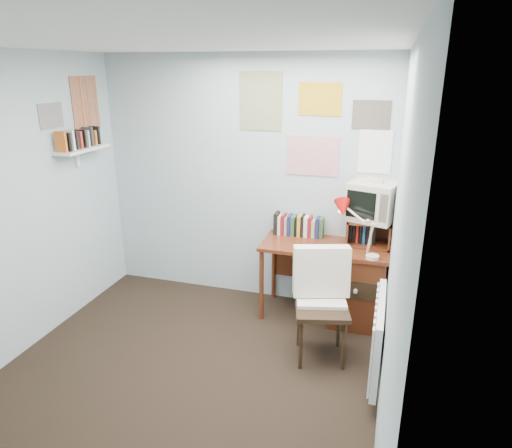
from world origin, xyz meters
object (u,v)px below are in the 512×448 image
at_px(tv_riser, 369,232).
at_px(crt_tv, 373,199).
at_px(desk, 351,282).
at_px(radiator, 378,337).
at_px(wall_shelf, 83,149).
at_px(desk_chair, 322,309).
at_px(desk_lamp, 374,236).

height_order(tv_riser, crt_tv, crt_tv).
relative_size(desk, radiator, 1.50).
distance_m(desk, crt_tv, 0.82).
xyz_separation_m(desk, radiator, (0.29, -0.93, 0.01)).
bearing_deg(crt_tv, wall_shelf, -153.04).
xyz_separation_m(tv_riser, crt_tv, (0.02, 0.02, 0.32)).
bearing_deg(radiator, crt_tv, 98.28).
distance_m(crt_tv, wall_shelf, 2.78).
distance_m(desk, tv_riser, 0.51).
height_order(desk_chair, radiator, desk_chair).
distance_m(desk, radiator, 0.97).
height_order(desk_chair, crt_tv, crt_tv).
bearing_deg(crt_tv, radiator, -65.43).
bearing_deg(desk, tv_riser, 42.96).
bearing_deg(desk, crt_tv, 44.15).
bearing_deg(tv_riser, desk_chair, -110.03).
bearing_deg(desk_chair, wall_shelf, 158.14).
height_order(desk, radiator, desk).
bearing_deg(tv_riser, radiator, -80.72).
distance_m(desk_chair, tv_riser, 0.97).
height_order(crt_tv, wall_shelf, wall_shelf).
bearing_deg(wall_shelf, tv_riser, 10.32).
distance_m(tv_riser, crt_tv, 0.32).
relative_size(desk_chair, desk_lamp, 2.15).
bearing_deg(desk_chair, tv_riser, 55.83).
distance_m(desk_lamp, tv_riser, 0.35).
height_order(desk, desk_chair, desk_chair).
bearing_deg(desk_lamp, tv_riser, 120.19).
height_order(desk_chair, tv_riser, tv_riser).
bearing_deg(radiator, wall_shelf, 169.11).
distance_m(tv_riser, radiator, 1.15).
xyz_separation_m(tv_riser, radiator, (0.17, -1.04, -0.47)).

